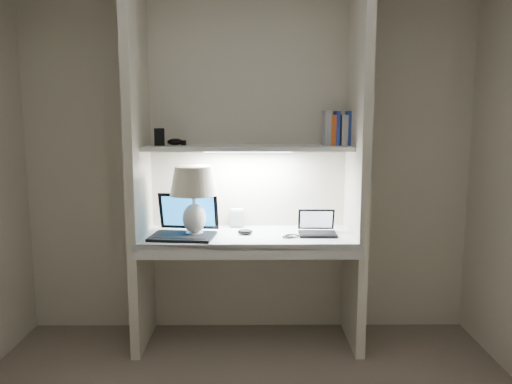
{
  "coord_description": "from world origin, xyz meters",
  "views": [
    {
      "loc": [
        0.03,
        -2.08,
        1.55
      ],
      "look_at": [
        0.05,
        1.05,
        1.09
      ],
      "focal_mm": 35.0,
      "sensor_mm": 36.0,
      "label": 1
    }
  ],
  "objects_px": {
    "table_lamp": "(194,189)",
    "laptop_main": "(185,227)",
    "laptop_netbook": "(317,229)",
    "book_row": "(339,129)",
    "speaker": "(237,218)"
  },
  "relations": [
    {
      "from": "laptop_netbook",
      "to": "book_row",
      "type": "distance_m",
      "value": 0.71
    },
    {
      "from": "laptop_main",
      "to": "laptop_netbook",
      "type": "xyz_separation_m",
      "value": [
        0.89,
        0.03,
        -0.02
      ]
    },
    {
      "from": "laptop_main",
      "to": "table_lamp",
      "type": "bearing_deg",
      "value": 11.45
    },
    {
      "from": "laptop_netbook",
      "to": "book_row",
      "type": "bearing_deg",
      "value": 46.79
    },
    {
      "from": "book_row",
      "to": "speaker",
      "type": "bearing_deg",
      "value": 175.04
    },
    {
      "from": "table_lamp",
      "to": "laptop_main",
      "type": "height_order",
      "value": "table_lamp"
    },
    {
      "from": "laptop_main",
      "to": "laptop_netbook",
      "type": "bearing_deg",
      "value": 8.56
    },
    {
      "from": "speaker",
      "to": "book_row",
      "type": "bearing_deg",
      "value": -4.67
    },
    {
      "from": "table_lamp",
      "to": "speaker",
      "type": "bearing_deg",
      "value": 42.18
    },
    {
      "from": "laptop_netbook",
      "to": "speaker",
      "type": "distance_m",
      "value": 0.6
    },
    {
      "from": "laptop_main",
      "to": "speaker",
      "type": "distance_m",
      "value": 0.43
    },
    {
      "from": "laptop_netbook",
      "to": "laptop_main",
      "type": "bearing_deg",
      "value": -176.92
    },
    {
      "from": "laptop_main",
      "to": "laptop_netbook",
      "type": "height_order",
      "value": "laptop_main"
    },
    {
      "from": "laptop_netbook",
      "to": "speaker",
      "type": "bearing_deg",
      "value": 158.78
    },
    {
      "from": "table_lamp",
      "to": "laptop_netbook",
      "type": "bearing_deg",
      "value": 1.71
    }
  ]
}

